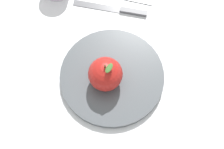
{
  "coord_description": "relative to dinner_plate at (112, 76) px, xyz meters",
  "views": [
    {
      "loc": [
        0.16,
        -0.27,
        0.69
      ],
      "look_at": [
        0.02,
        -0.04,
        0.02
      ],
      "focal_mm": 49.27,
      "sensor_mm": 36.0,
      "label": 1
    }
  ],
  "objects": [
    {
      "name": "knife",
      "position": [
        -0.09,
        0.17,
        -0.01
      ],
      "size": [
        0.19,
        0.08,
        0.01
      ],
      "color": "#59595E",
      "rests_on": "ground_plane"
    },
    {
      "name": "ground_plane",
      "position": [
        -0.02,
        0.04,
        -0.01
      ],
      "size": [
        2.4,
        2.4,
        0.0
      ],
      "primitive_type": "plane",
      "color": "silver"
    },
    {
      "name": "dinner_plate",
      "position": [
        0.0,
        0.0,
        0.0
      ],
      "size": [
        0.25,
        0.25,
        0.02
      ],
      "color": "#4C5156",
      "rests_on": "ground_plane"
    },
    {
      "name": "apple",
      "position": [
        -0.01,
        -0.02,
        0.05
      ],
      "size": [
        0.08,
        0.08,
        0.09
      ],
      "color": "#B21E19",
      "rests_on": "dinner_plate"
    }
  ]
}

